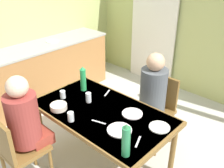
# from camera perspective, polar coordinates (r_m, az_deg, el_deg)

# --- Properties ---
(ground_plane) EXTENTS (5.94, 5.94, 0.00)m
(ground_plane) POSITION_cam_1_polar(r_m,az_deg,el_deg) (3.14, -4.42, -16.14)
(ground_plane) COLOR #BABCB4
(wall_back) EXTENTS (4.11, 0.10, 2.50)m
(wall_back) POSITION_cam_1_polar(r_m,az_deg,el_deg) (4.25, 18.67, 13.81)
(wall_back) COLOR #B1BA71
(wall_back) RESTS_ON ground_plane
(wall_left) EXTENTS (0.10, 3.42, 2.50)m
(wall_left) POSITION_cam_1_polar(r_m,az_deg,el_deg) (4.30, -17.84, 14.09)
(wall_left) COLOR #AEB871
(wall_left) RESTS_ON ground_plane
(curtain_panel) EXTENTS (0.90, 0.03, 2.10)m
(curtain_panel) POSITION_cam_1_polar(r_m,az_deg,el_deg) (4.55, 9.27, 13.11)
(curtain_panel) COLOR white
(curtain_panel) RESTS_ON ground_plane
(kitchen_counter) EXTENTS (0.61, 2.58, 0.91)m
(kitchen_counter) POSITION_cam_1_polar(r_m,az_deg,el_deg) (4.16, -16.84, 2.05)
(kitchen_counter) COLOR #A36D3C
(kitchen_counter) RESTS_ON ground_plane
(dining_table) EXTENTS (1.45, 0.83, 0.73)m
(dining_table) POSITION_cam_1_polar(r_m,az_deg,el_deg) (2.63, -2.24, -7.38)
(dining_table) COLOR brown
(dining_table) RESTS_ON ground_plane
(chair_near_diner) EXTENTS (0.40, 0.40, 0.87)m
(chair_near_diner) POSITION_cam_1_polar(r_m,az_deg,el_deg) (2.65, -20.69, -13.44)
(chair_near_diner) COLOR brown
(chair_near_diner) RESTS_ON ground_plane
(chair_far_diner) EXTENTS (0.40, 0.40, 0.87)m
(chair_far_diner) POSITION_cam_1_polar(r_m,az_deg,el_deg) (3.13, 10.14, -5.04)
(chair_far_diner) COLOR brown
(chair_far_diner) RESTS_ON ground_plane
(person_near_diner) EXTENTS (0.30, 0.37, 0.77)m
(person_near_diner) POSITION_cam_1_polar(r_m,az_deg,el_deg) (2.53, -19.05, -7.25)
(person_near_diner) COLOR maroon
(person_near_diner) RESTS_ON ground_plane
(person_far_diner) EXTENTS (0.30, 0.37, 0.77)m
(person_far_diner) POSITION_cam_1_polar(r_m,az_deg,el_deg) (2.89, 9.10, -1.39)
(person_far_diner) COLOR #51595A
(person_far_diner) RESTS_ON ground_plane
(water_bottle_green_near) EXTENTS (0.07, 0.07, 0.30)m
(water_bottle_green_near) POSITION_cam_1_polar(r_m,az_deg,el_deg) (2.91, -6.52, 1.09)
(water_bottle_green_near) COLOR green
(water_bottle_green_near) RESTS_ON dining_table
(water_bottle_green_far) EXTENTS (0.07, 0.07, 0.30)m
(water_bottle_green_far) POSITION_cam_1_polar(r_m,az_deg,el_deg) (2.00, 3.15, -12.63)
(water_bottle_green_far) COLOR #28804D
(water_bottle_green_far) RESTS_ON dining_table
(serving_bowl_center) EXTENTS (0.17, 0.17, 0.05)m
(serving_bowl_center) POSITION_cam_1_polar(r_m,az_deg,el_deg) (2.65, -11.91, -5.01)
(serving_bowl_center) COLOR beige
(serving_bowl_center) RESTS_ON dining_table
(dinner_plate_near_left) EXTENTS (0.23, 0.23, 0.01)m
(dinner_plate_near_left) POSITION_cam_1_polar(r_m,az_deg,el_deg) (2.32, 1.68, -10.28)
(dinner_plate_near_left) COLOR white
(dinner_plate_near_left) RESTS_ON dining_table
(dinner_plate_near_right) EXTENTS (0.20, 0.20, 0.01)m
(dinner_plate_near_right) POSITION_cam_1_polar(r_m,az_deg,el_deg) (2.54, 4.58, -6.66)
(dinner_plate_near_right) COLOR white
(dinner_plate_near_right) RESTS_ON dining_table
(dinner_plate_far_center) EXTENTS (0.19, 0.19, 0.01)m
(dinner_plate_far_center) POSITION_cam_1_polar(r_m,az_deg,el_deg) (2.39, 10.62, -9.53)
(dinner_plate_far_center) COLOR white
(dinner_plate_far_center) RESTS_ON dining_table
(drinking_glass_by_near_diner) EXTENTS (0.06, 0.06, 0.11)m
(drinking_glass_by_near_diner) POSITION_cam_1_polar(r_m,az_deg,el_deg) (2.71, -5.31, -3.03)
(drinking_glass_by_near_diner) COLOR silver
(drinking_glass_by_near_diner) RESTS_ON dining_table
(drinking_glass_by_far_diner) EXTENTS (0.06, 0.06, 0.09)m
(drinking_glass_by_far_diner) POSITION_cam_1_polar(r_m,az_deg,el_deg) (2.45, -9.25, -7.26)
(drinking_glass_by_far_diner) COLOR silver
(drinking_glass_by_far_diner) RESTS_ON dining_table
(drinking_glass_spare_center) EXTENTS (0.06, 0.06, 0.09)m
(drinking_glass_spare_center) POSITION_cam_1_polar(r_m,az_deg,el_deg) (2.83, -11.02, -2.34)
(drinking_glass_spare_center) COLOR silver
(drinking_glass_spare_center) RESTS_ON dining_table
(cutlery_knife_near) EXTENTS (0.15, 0.06, 0.00)m
(cutlery_knife_near) POSITION_cam_1_polar(r_m,az_deg,el_deg) (2.43, -3.01, -8.53)
(cutlery_knife_near) COLOR silver
(cutlery_knife_near) RESTS_ON dining_table
(cutlery_fork_near) EXTENTS (0.07, 0.15, 0.00)m
(cutlery_fork_near) POSITION_cam_1_polar(r_m,az_deg,el_deg) (2.89, -1.10, -2.02)
(cutlery_fork_near) COLOR silver
(cutlery_fork_near) RESTS_ON dining_table
(cutlery_knife_far) EXTENTS (0.07, 0.14, 0.00)m
(cutlery_knife_far) POSITION_cam_1_polar(r_m,az_deg,el_deg) (2.21, 5.86, -12.80)
(cutlery_knife_far) COLOR silver
(cutlery_knife_far) RESTS_ON dining_table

